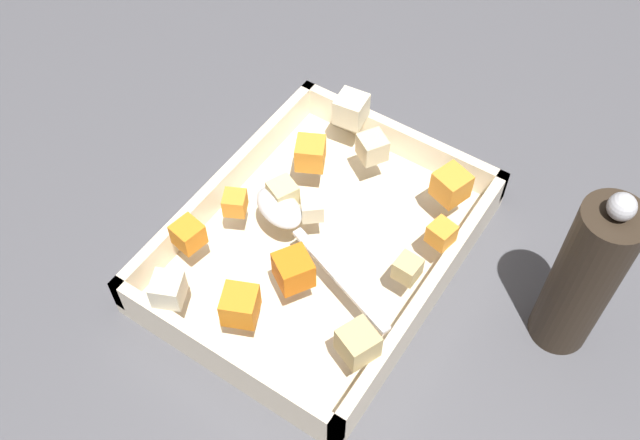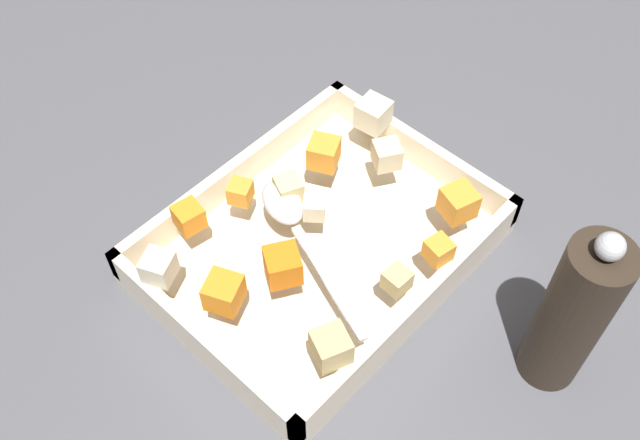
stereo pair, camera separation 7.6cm
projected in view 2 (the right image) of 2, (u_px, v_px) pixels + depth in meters
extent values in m
plane|color=#4C4C51|center=(321.00, 239.00, 0.82)|extent=(4.00, 4.00, 0.00)
cube|color=beige|center=(320.00, 252.00, 0.80)|extent=(0.35, 0.27, 0.01)
cube|color=beige|center=(237.00, 173.00, 0.83)|extent=(0.35, 0.01, 0.04)
cube|color=beige|center=(415.00, 310.00, 0.73)|extent=(0.35, 0.01, 0.04)
cube|color=beige|center=(419.00, 151.00, 0.86)|extent=(0.01, 0.27, 0.04)
cube|color=beige|center=(200.00, 341.00, 0.71)|extent=(0.01, 0.27, 0.04)
cube|color=orange|center=(458.00, 203.00, 0.76)|extent=(0.04, 0.04, 0.03)
cube|color=orange|center=(240.00, 192.00, 0.78)|extent=(0.03, 0.03, 0.02)
cube|color=orange|center=(224.00, 293.00, 0.70)|extent=(0.04, 0.04, 0.03)
cube|color=orange|center=(324.00, 153.00, 0.81)|extent=(0.04, 0.04, 0.03)
cube|color=orange|center=(283.00, 265.00, 0.72)|extent=(0.05, 0.05, 0.03)
cube|color=orange|center=(189.00, 217.00, 0.76)|extent=(0.03, 0.03, 0.03)
cube|color=orange|center=(438.00, 250.00, 0.73)|extent=(0.03, 0.03, 0.02)
cube|color=beige|center=(373.00, 114.00, 0.84)|extent=(0.04, 0.04, 0.03)
cube|color=beige|center=(387.00, 155.00, 0.81)|extent=(0.04, 0.04, 0.03)
cube|color=#E0CC89|center=(289.00, 189.00, 0.78)|extent=(0.04, 0.04, 0.03)
cube|color=tan|center=(397.00, 280.00, 0.71)|extent=(0.02, 0.02, 0.02)
cube|color=tan|center=(331.00, 347.00, 0.66)|extent=(0.04, 0.04, 0.03)
cube|color=beige|center=(317.00, 209.00, 0.76)|extent=(0.03, 0.03, 0.02)
cube|color=beige|center=(159.00, 267.00, 0.72)|extent=(0.04, 0.04, 0.03)
ellipsoid|color=silver|center=(283.00, 202.00, 0.77)|extent=(0.06, 0.07, 0.02)
cube|color=silver|center=(328.00, 281.00, 0.72)|extent=(0.06, 0.14, 0.01)
cylinder|color=#2D2319|center=(572.00, 316.00, 0.65)|extent=(0.06, 0.06, 0.19)
sphere|color=#B7B7BC|center=(610.00, 247.00, 0.57)|extent=(0.02, 0.02, 0.02)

